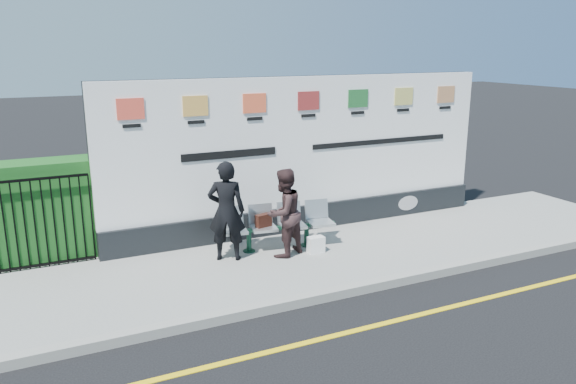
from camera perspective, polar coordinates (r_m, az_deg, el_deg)
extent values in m
plane|color=black|center=(8.11, 11.28, -12.63)|extent=(80.00, 80.00, 0.00)
cube|color=gray|center=(10.01, 2.76, -6.56)|extent=(14.00, 3.00, 0.12)
cube|color=gray|center=(8.82, 7.40, -9.64)|extent=(14.00, 0.18, 0.14)
cube|color=yellow|center=(8.11, 11.28, -12.60)|extent=(14.00, 0.10, 0.01)
cube|color=black|center=(11.26, 1.80, -2.44)|extent=(8.00, 0.30, 0.50)
cube|color=white|center=(10.91, 1.86, 5.11)|extent=(8.00, 0.14, 2.50)
cube|color=#1A551B|center=(10.38, -25.26, -1.91)|extent=(2.35, 0.70, 1.70)
imported|color=black|center=(9.51, -6.27, -1.92)|extent=(0.74, 0.63, 1.72)
imported|color=#352223|center=(9.65, -0.42, -2.13)|extent=(0.92, 0.84, 1.55)
cube|color=black|center=(9.96, -2.51, -2.90)|extent=(0.31, 0.18, 0.23)
cube|color=white|center=(9.98, 2.84, -5.36)|extent=(0.29, 0.17, 0.29)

